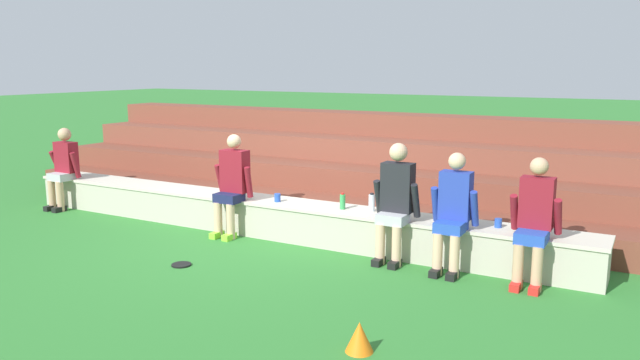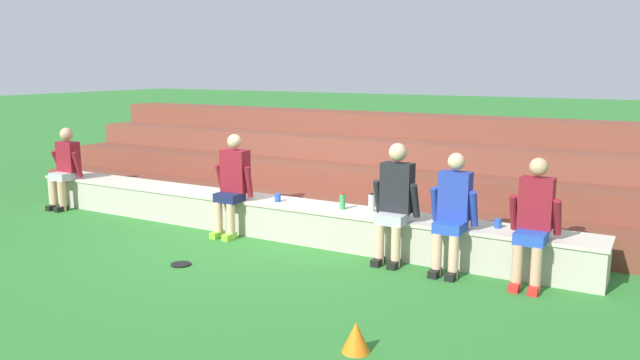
% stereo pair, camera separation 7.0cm
% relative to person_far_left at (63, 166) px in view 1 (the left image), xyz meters
% --- Properties ---
extents(ground_plane, '(80.00, 80.00, 0.00)m').
position_rel_person_far_left_xyz_m(ground_plane, '(3.75, 0.03, -0.70)').
color(ground_plane, '#2D752D').
extents(stone_seating_wall, '(8.58, 0.61, 0.49)m').
position_rel_person_far_left_xyz_m(stone_seating_wall, '(3.75, 0.32, -0.44)').
color(stone_seating_wall, '#B7AF9E').
rests_on(stone_seating_wall, ground).
extents(brick_bleachers, '(10.80, 2.83, 1.47)m').
position_rel_person_far_left_xyz_m(brick_bleachers, '(3.75, 2.66, -0.14)').
color(brick_bleachers, brown).
rests_on(brick_bleachers, ground).
extents(person_far_left, '(0.54, 0.50, 1.31)m').
position_rel_person_far_left_xyz_m(person_far_left, '(0.00, 0.00, 0.00)').
color(person_far_left, tan).
rests_on(person_far_left, ground).
extents(person_left_of_center, '(0.56, 0.51, 1.38)m').
position_rel_person_far_left_xyz_m(person_left_of_center, '(3.34, 0.04, 0.04)').
color(person_left_of_center, '#DBAD89').
rests_on(person_left_of_center, ground).
extents(person_center, '(0.55, 0.51, 1.41)m').
position_rel_person_far_left_xyz_m(person_center, '(5.72, 0.03, 0.06)').
color(person_center, '#DBAD89').
rests_on(person_center, ground).
extents(person_right_of_center, '(0.53, 0.53, 1.35)m').
position_rel_person_far_left_xyz_m(person_right_of_center, '(6.42, -0.00, 0.01)').
color(person_right_of_center, '#DBAD89').
rests_on(person_right_of_center, ground).
extents(person_far_right, '(0.52, 0.58, 1.35)m').
position_rel_person_far_left_xyz_m(person_far_right, '(7.29, 0.03, 0.01)').
color(person_far_right, tan).
rests_on(person_far_right, ground).
extents(water_bottle_mid_right, '(0.07, 0.07, 0.21)m').
position_rel_person_far_left_xyz_m(water_bottle_mid_right, '(4.89, 0.30, -0.11)').
color(water_bottle_mid_right, green).
rests_on(water_bottle_mid_right, stone_seating_wall).
extents(water_bottle_near_right, '(0.08, 0.08, 0.24)m').
position_rel_person_far_left_xyz_m(water_bottle_near_right, '(5.27, 0.37, -0.10)').
color(water_bottle_near_right, silver).
rests_on(water_bottle_near_right, stone_seating_wall).
extents(plastic_cup_middle, '(0.08, 0.08, 0.11)m').
position_rel_person_far_left_xyz_m(plastic_cup_middle, '(3.93, 0.26, -0.16)').
color(plastic_cup_middle, blue).
rests_on(plastic_cup_middle, stone_seating_wall).
extents(plastic_cup_right_end, '(0.08, 0.08, 0.10)m').
position_rel_person_far_left_xyz_m(plastic_cup_right_end, '(6.85, 0.35, -0.16)').
color(plastic_cup_right_end, blue).
rests_on(plastic_cup_right_end, stone_seating_wall).
extents(frisbee, '(0.23, 0.23, 0.02)m').
position_rel_person_far_left_xyz_m(frisbee, '(3.62, -1.33, -0.69)').
color(frisbee, black).
rests_on(frisbee, ground).
extents(sports_cone, '(0.23, 0.23, 0.25)m').
position_rel_person_far_left_xyz_m(sports_cone, '(6.38, -2.31, -0.57)').
color(sports_cone, orange).
rests_on(sports_cone, ground).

